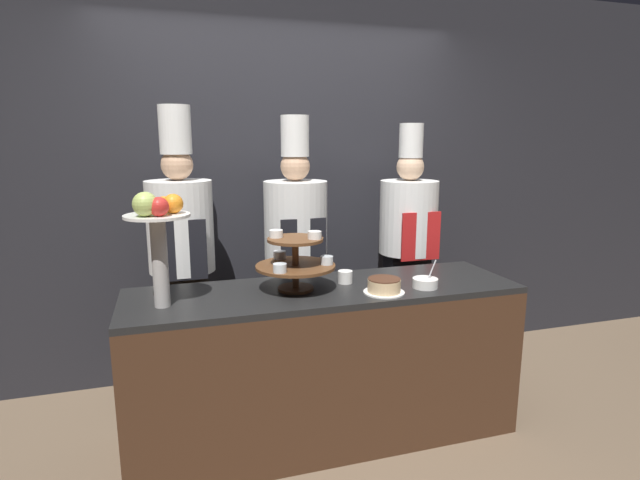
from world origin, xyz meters
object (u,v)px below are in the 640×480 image
serving_bowl_near (425,283)px  chef_center_right (408,243)px  cup_white (345,277)px  fruit_pedestal (157,225)px  cake_round (384,286)px  chef_center_left (296,248)px  chef_left (182,251)px  tiered_stand (295,260)px

serving_bowl_near → chef_center_right: 0.83m
cup_white → serving_bowl_near: (0.39, -0.21, -0.01)m
cup_white → fruit_pedestal: bearing=-172.4°
cake_round → chef_center_left: (-0.28, 0.81, 0.06)m
chef_center_right → chef_center_left: bearing=-180.0°
serving_bowl_near → chef_center_right: (0.28, 0.78, 0.05)m
serving_bowl_near → chef_center_right: bearing=70.0°
fruit_pedestal → chef_left: 0.76m
chef_left → chef_center_right: chef_left is taller
tiered_stand → chef_center_left: bearing=75.5°
cake_round → serving_bowl_near: 0.26m
fruit_pedestal → serving_bowl_near: (1.39, -0.08, -0.38)m
fruit_pedestal → chef_center_left: bearing=39.3°
cup_white → chef_center_left: (-0.14, 0.56, 0.06)m
cup_white → chef_left: 1.05m
tiered_stand → fruit_pedestal: bearing=-173.0°
cake_round → tiered_stand: bearing=156.2°
fruit_pedestal → cake_round: bearing=-5.4°
cup_white → chef_center_left: bearing=104.3°
chef_left → fruit_pedestal: bearing=-99.7°
cup_white → serving_bowl_near: 0.45m
fruit_pedestal → chef_center_right: size_ratio=0.32×
chef_left → chef_center_left: chef_left is taller
cup_white → chef_center_right: size_ratio=0.05×
chef_left → chef_center_right: size_ratio=1.05×
tiered_stand → fruit_pedestal: fruit_pedestal is taller
tiered_stand → chef_center_right: (0.98, 0.61, -0.09)m
fruit_pedestal → chef_center_right: (1.67, 0.70, -0.32)m
cup_white → serving_bowl_near: size_ratio=0.54×
chef_center_left → tiered_stand: bearing=-104.5°
tiered_stand → cake_round: 0.49m
tiered_stand → cup_white: bearing=9.1°
chef_center_right → serving_bowl_near: bearing=-110.0°
tiered_stand → chef_center_left: chef_center_left is taller
tiered_stand → serving_bowl_near: (0.69, -0.17, -0.14)m
tiered_stand → fruit_pedestal: 0.74m
cake_round → chef_left: bearing=141.4°
chef_center_right → chef_left: bearing=-180.0°
cake_round → chef_center_right: chef_center_right is taller
chef_center_right → fruit_pedestal: bearing=-157.3°
fruit_pedestal → serving_bowl_near: size_ratio=3.69×
cake_round → chef_center_right: (0.54, 0.81, 0.04)m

